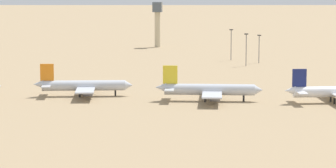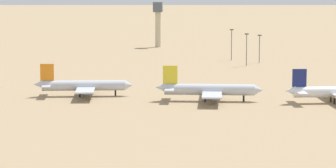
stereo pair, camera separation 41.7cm
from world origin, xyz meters
TOP-DOWN VIEW (x-y plane):
  - ground at (0.00, 0.00)m, footprint 4000.00×4000.00m
  - parked_jet_orange_1 at (-42.52, 5.31)m, footprint 34.72×29.54m
  - parked_jet_yellow_2 at (1.68, -0.64)m, footprint 36.27×30.46m
  - parked_jet_navy_3 at (43.88, 0.04)m, footprint 34.75×29.66m
  - control_tower at (-37.99, 186.91)m, footprint 5.20×5.20m
  - light_pole_west at (19.12, 113.72)m, footprint 1.80×0.50m
  - light_pole_mid at (5.63, 124.22)m, footprint 1.80×0.50m
  - light_pole_east at (13.19, 100.59)m, footprint 1.80×0.50m

SIDE VIEW (x-z plane):
  - ground at x=0.00m, z-range 0.00..0.00m
  - parked_jet_orange_1 at x=-42.52m, z-range -1.98..9.51m
  - parked_jet_navy_3 at x=43.88m, z-range -1.98..9.53m
  - parked_jet_yellow_2 at x=1.68m, z-range -2.07..9.92m
  - light_pole_west at x=19.12m, z-range 1.17..14.55m
  - light_pole_east at x=13.19m, z-range 1.20..16.19m
  - light_pole_mid at x=5.63m, z-range 1.20..16.34m
  - control_tower at x=-37.99m, z-range 2.65..28.29m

